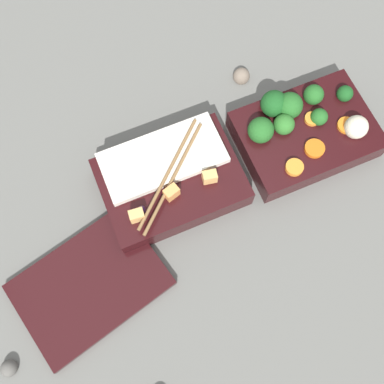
% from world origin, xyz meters
% --- Properties ---
extents(ground_plane, '(3.00, 3.00, 0.00)m').
position_xyz_m(ground_plane, '(0.00, 0.00, 0.00)').
color(ground_plane, slate).
extents(bento_tray_vegetable, '(0.21, 0.15, 0.08)m').
position_xyz_m(bento_tray_vegetable, '(-0.12, -0.01, 0.03)').
color(bento_tray_vegetable, black).
rests_on(bento_tray_vegetable, ground_plane).
extents(bento_tray_rice, '(0.21, 0.15, 0.06)m').
position_xyz_m(bento_tray_rice, '(0.11, -0.01, 0.03)').
color(bento_tray_rice, black).
rests_on(bento_tray_rice, ground_plane).
extents(bento_lid, '(0.24, 0.19, 0.01)m').
position_xyz_m(bento_lid, '(0.28, 0.09, 0.01)').
color(bento_lid, black).
rests_on(bento_lid, ground_plane).
extents(pebble_0, '(0.03, 0.03, 0.03)m').
position_xyz_m(pebble_0, '(-0.08, -0.15, 0.01)').
color(pebble_0, '#7A6B5B').
rests_on(pebble_0, ground_plane).
extents(pebble_2, '(0.02, 0.02, 0.02)m').
position_xyz_m(pebble_2, '(0.42, 0.16, 0.01)').
color(pebble_2, '#595651').
rests_on(pebble_2, ground_plane).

